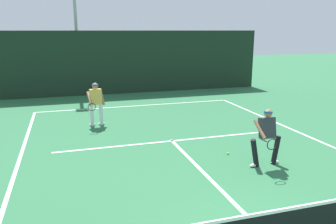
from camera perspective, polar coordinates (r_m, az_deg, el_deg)
The scene contains 8 objects.
court_line_baseline_far at distance 16.41m, azimuth -5.25°, elevation 1.06°, with size 9.29×0.10×0.01m, color white.
court_line_service at distance 11.20m, azimuth 0.69°, elevation -4.90°, with size 7.58×0.10×0.01m, color white.
court_line_centre at distance 8.51m, azimuth 7.17°, elevation -11.22°, with size 0.10×6.40×0.01m, color white.
player_near at distance 9.35m, azimuth 16.35°, elevation -3.79°, with size 0.96×0.88×1.57m.
player_far at distance 13.09m, azimuth -12.10°, elevation 1.64°, with size 0.70×0.92×1.65m.
tennis_ball at distance 10.17m, azimuth 10.10°, elevation -6.89°, with size 0.07×0.07×0.07m, color #D1E033.
back_fence_windscreen at distance 19.57m, azimuth -7.54°, elevation 8.30°, with size 16.65×0.12×3.55m, color black.
light_pole at distance 20.51m, azimuth -15.54°, elevation 17.66°, with size 0.55×0.44×8.57m.
Camera 1 is at (-3.24, -3.82, 3.57)m, focal length 36.05 mm.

